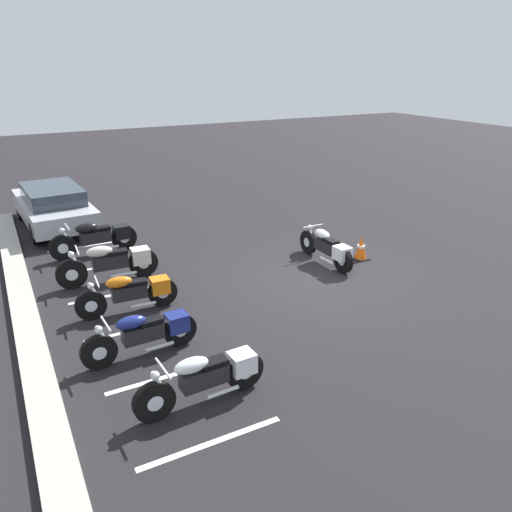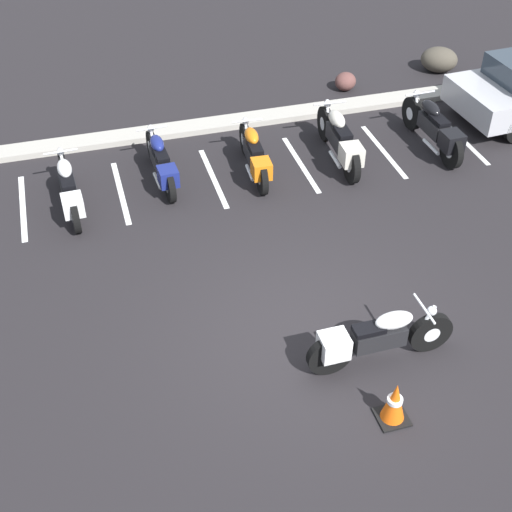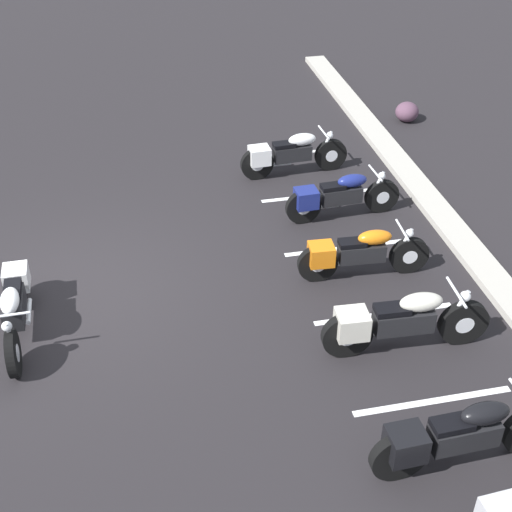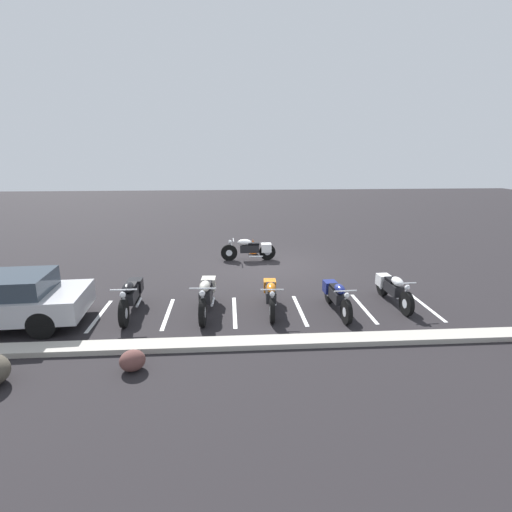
# 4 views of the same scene
# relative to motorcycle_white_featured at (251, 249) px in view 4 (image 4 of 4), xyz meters

# --- Properties ---
(ground) EXTENTS (60.00, 60.00, 0.00)m
(ground) POSITION_rel_motorcycle_white_featured_xyz_m (-0.65, 0.80, -0.44)
(ground) COLOR black
(motorcycle_white_featured) EXTENTS (2.13, 0.60, 0.84)m
(motorcycle_white_featured) POSITION_rel_motorcycle_white_featured_xyz_m (0.00, 0.00, 0.00)
(motorcycle_white_featured) COLOR black
(motorcycle_white_featured) RESTS_ON ground
(parked_bike_0) EXTENTS (0.59, 2.11, 0.83)m
(parked_bike_0) POSITION_rel_motorcycle_white_featured_xyz_m (-3.65, 4.82, -0.00)
(parked_bike_0) COLOR black
(parked_bike_0) RESTS_ON ground
(parked_bike_1) EXTENTS (0.58, 2.07, 0.81)m
(parked_bike_1) POSITION_rel_motorcycle_white_featured_xyz_m (-1.95, 5.25, -0.01)
(parked_bike_1) COLOR black
(parked_bike_1) RESTS_ON ground
(parked_bike_2) EXTENTS (0.58, 2.07, 0.81)m
(parked_bike_2) POSITION_rel_motorcycle_white_featured_xyz_m (-0.23, 5.03, -0.01)
(parked_bike_2) COLOR black
(parked_bike_2) RESTS_ON ground
(parked_bike_3) EXTENTS (0.65, 2.32, 0.91)m
(parked_bike_3) POSITION_rel_motorcycle_white_featured_xyz_m (1.47, 5.02, 0.04)
(parked_bike_3) COLOR black
(parked_bike_3) RESTS_ON ground
(parked_bike_4) EXTENTS (0.64, 2.28, 0.90)m
(parked_bike_4) POSITION_rel_motorcycle_white_featured_xyz_m (3.44, 4.95, 0.03)
(parked_bike_4) COLOR black
(parked_bike_4) RESTS_ON ground
(concrete_curb) EXTENTS (18.00, 0.50, 0.12)m
(concrete_curb) POSITION_rel_motorcycle_white_featured_xyz_m (-0.65, 7.05, -0.38)
(concrete_curb) COLOR #A8A399
(concrete_curb) RESTS_ON ground
(landscape_rock_1) EXTENTS (0.67, 0.66, 0.41)m
(landscape_rock_1) POSITION_rel_motorcycle_white_featured_xyz_m (2.76, 7.91, -0.24)
(landscape_rock_1) COLOR brown
(landscape_rock_1) RESTS_ON ground
(traffic_cone) EXTENTS (0.40, 0.40, 0.63)m
(traffic_cone) POSITION_rel_motorcycle_white_featured_xyz_m (-0.13, -0.97, -0.15)
(traffic_cone) COLOR black
(traffic_cone) RESTS_ON ground
(stall_line_0) EXTENTS (0.10, 2.10, 0.00)m
(stall_line_0) POSITION_rel_motorcycle_white_featured_xyz_m (-4.51, 5.14, -0.44)
(stall_line_0) COLOR white
(stall_line_0) RESTS_ON ground
(stall_line_1) EXTENTS (0.10, 2.10, 0.00)m
(stall_line_1) POSITION_rel_motorcycle_white_featured_xyz_m (-2.76, 5.14, -0.44)
(stall_line_1) COLOR white
(stall_line_1) RESTS_ON ground
(stall_line_2) EXTENTS (0.10, 2.10, 0.00)m
(stall_line_2) POSITION_rel_motorcycle_white_featured_xyz_m (-1.01, 5.14, -0.44)
(stall_line_2) COLOR white
(stall_line_2) RESTS_ON ground
(stall_line_3) EXTENTS (0.10, 2.10, 0.00)m
(stall_line_3) POSITION_rel_motorcycle_white_featured_xyz_m (0.74, 5.14, -0.44)
(stall_line_3) COLOR white
(stall_line_3) RESTS_ON ground
(stall_line_4) EXTENTS (0.10, 2.10, 0.00)m
(stall_line_4) POSITION_rel_motorcycle_white_featured_xyz_m (2.49, 5.14, -0.44)
(stall_line_4) COLOR white
(stall_line_4) RESTS_ON ground
(stall_line_5) EXTENTS (0.10, 2.10, 0.00)m
(stall_line_5) POSITION_rel_motorcycle_white_featured_xyz_m (4.24, 5.14, -0.44)
(stall_line_5) COLOR white
(stall_line_5) RESTS_ON ground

